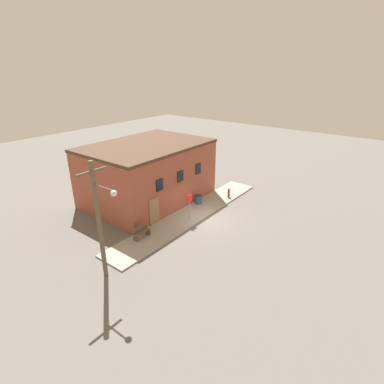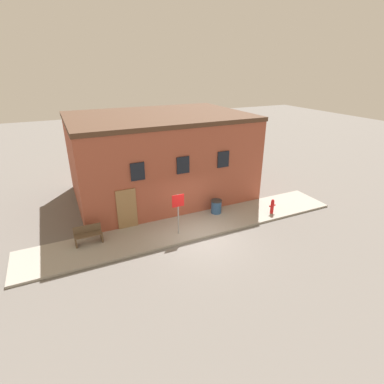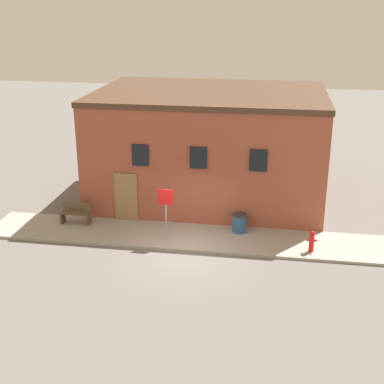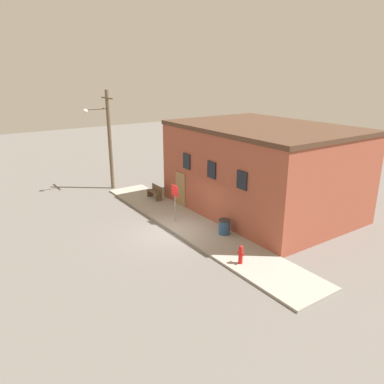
# 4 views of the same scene
# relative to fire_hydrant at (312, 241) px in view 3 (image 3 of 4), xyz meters

# --- Properties ---
(ground_plane) EXTENTS (80.00, 80.00, 0.00)m
(ground_plane) POSITION_rel_fire_hydrant_xyz_m (-4.69, -0.62, -0.54)
(ground_plane) COLOR #66605B
(sidewalk) EXTENTS (16.77, 2.53, 0.11)m
(sidewalk) POSITION_rel_fire_hydrant_xyz_m (-4.69, 0.64, -0.48)
(sidewalk) COLOR #9E998E
(sidewalk) RESTS_ON ground
(brick_building) EXTENTS (10.45, 7.46, 5.13)m
(brick_building) POSITION_rel_fire_hydrant_xyz_m (-4.60, 5.57, 2.03)
(brick_building) COLOR #9E4C38
(brick_building) RESTS_ON ground
(fire_hydrant) EXTENTS (0.40, 0.19, 0.84)m
(fire_hydrant) POSITION_rel_fire_hydrant_xyz_m (0.00, 0.00, 0.00)
(fire_hydrant) COLOR red
(fire_hydrant) RESTS_ON sidewalk
(stop_sign) EXTENTS (0.61, 0.06, 2.10)m
(stop_sign) POSITION_rel_fire_hydrant_xyz_m (-5.61, 0.17, 1.03)
(stop_sign) COLOR gray
(stop_sign) RESTS_ON sidewalk
(bench) EXTENTS (1.24, 0.44, 0.86)m
(bench) POSITION_rel_fire_hydrant_xyz_m (-9.74, 1.20, -0.01)
(bench) COLOR brown
(bench) RESTS_ON sidewalk
(trash_bin) EXTENTS (0.61, 0.61, 0.77)m
(trash_bin) POSITION_rel_fire_hydrant_xyz_m (-2.81, 1.37, -0.03)
(trash_bin) COLOR #2D517F
(trash_bin) RESTS_ON sidewalk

